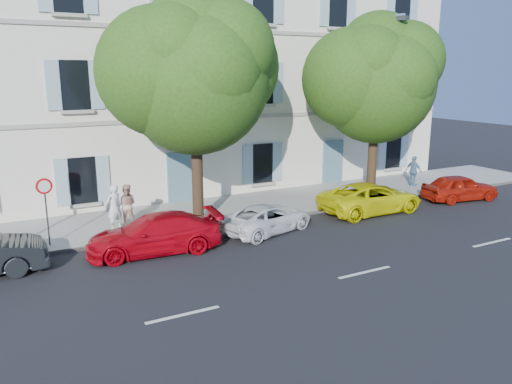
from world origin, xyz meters
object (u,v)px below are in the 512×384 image
street_lamp (377,99)px  pedestrian_c (414,171)px  pedestrian_a (114,207)px  car_yellow_supercar (371,198)px  car_red_hatchback (460,188)px  pedestrian_b (126,205)px  car_white_coupe (267,218)px  road_sign (45,197)px  tree_right (376,85)px  tree_left (195,81)px  car_red_coupe (154,234)px

street_lamp → pedestrian_c: bearing=15.5°
street_lamp → pedestrian_a: (-12.19, 0.73, -3.87)m
car_yellow_supercar → pedestrian_c: 5.79m
car_yellow_supercar → car_red_hatchback: 5.29m
pedestrian_a → pedestrian_b: 0.74m
car_white_coupe → pedestrian_a: bearing=47.8°
road_sign → street_lamp: (14.65, -0.02, 3.02)m
tree_right → road_sign: tree_right is taller
pedestrian_a → pedestrian_b: (0.58, 0.46, -0.07)m
tree_left → street_lamp: 9.07m
car_red_coupe → pedestrian_c: pedestrian_c is taller
pedestrian_a → pedestrian_c: (15.93, 0.31, -0.09)m
car_white_coupe → pedestrian_c: bearing=-91.5°
car_yellow_supercar → pedestrian_a: pedestrian_a is taller
pedestrian_a → pedestrian_b: pedestrian_a is taller
car_yellow_supercar → car_red_hatchback: bearing=-93.8°
tree_right → car_white_coupe: bearing=-163.9°
car_white_coupe → street_lamp: 8.35m
car_white_coupe → tree_left: (-2.16, 1.83, 5.25)m
street_lamp → car_yellow_supercar: bearing=-132.6°
road_sign → street_lamp: street_lamp is taller
tree_left → street_lamp: bearing=-0.0°
car_yellow_supercar → pedestrian_a: (-10.76, 2.29, 0.38)m
pedestrian_c → pedestrian_b: bearing=78.9°
tree_right → road_sign: size_ratio=3.45×
tree_right → car_red_coupe: bearing=-169.2°
car_red_hatchback → pedestrian_b: (-15.46, 3.11, 0.33)m
car_white_coupe → car_red_hatchback: (10.71, -0.11, 0.10)m
road_sign → pedestrian_a: (2.46, 0.70, -0.85)m
tree_left → pedestrian_c: 13.69m
car_white_coupe → street_lamp: bearing=-91.7°
car_white_coupe → tree_left: tree_left is taller
car_red_coupe → car_yellow_supercar: (10.03, 0.45, -0.00)m
car_red_hatchback → pedestrian_b: pedestrian_b is taller
car_white_coupe → tree_right: size_ratio=0.47×
car_red_hatchback → tree_left: 14.00m
car_white_coupe → car_red_hatchback: bearing=-107.1°
street_lamp → pedestrian_c: size_ratio=5.18×
pedestrian_b → car_red_coupe: bearing=115.0°
road_sign → pedestrian_c: 18.44m
car_red_hatchback → road_sign: bearing=92.8°
street_lamp → road_sign: bearing=179.9°
car_red_hatchback → tree_left: tree_left is taller
car_red_hatchback → tree_left: size_ratio=0.43×
tree_right → street_lamp: 0.63m
pedestrian_c → car_red_coupe: bearing=90.8°
car_red_coupe → car_yellow_supercar: car_red_coupe is taller
car_red_hatchback → pedestrian_b: bearing=87.4°
pedestrian_b → tree_left: bearing=177.7°
car_red_coupe → road_sign: (-3.19, 2.04, 1.23)m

